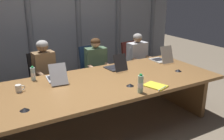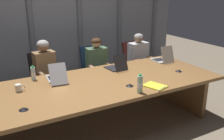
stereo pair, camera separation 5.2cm
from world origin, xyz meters
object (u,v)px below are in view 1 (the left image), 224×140
object	(u,v)px
laptop_center	(116,66)
coffee_mug_near	(19,88)
office_chair_right_mid	(135,69)
office_chair_center	(94,76)
person_right_mid	(140,57)
water_bottle_primary	(141,84)
laptop_left_mid	(56,77)
office_chair_left_mid	(46,85)
conference_mic_right_side	(178,70)
spiral_notepad	(156,86)
laptop_right_mid	(161,58)
person_left_mid	(46,71)
person_center	(98,64)
conference_mic_middle	(24,109)
conference_mic_left_side	(130,85)
water_bottle_secondary	(33,74)

from	to	relation	value
laptop_center	coffee_mug_near	bearing A→B (deg)	91.64
office_chair_right_mid	office_chair_center	bearing A→B (deg)	-99.63
coffee_mug_near	laptop_center	bearing A→B (deg)	6.21
person_right_mid	water_bottle_primary	bearing A→B (deg)	-39.77
laptop_left_mid	person_right_mid	size ratio (longest dim) A/B	0.45
office_chair_left_mid	conference_mic_right_side	distance (m)	2.34
spiral_notepad	coffee_mug_near	bearing A→B (deg)	136.93
laptop_right_mid	water_bottle_primary	bearing A→B (deg)	131.11
coffee_mug_near	conference_mic_right_side	size ratio (longest dim) A/B	1.16
person_left_mid	coffee_mug_near	xyz separation A→B (m)	(-0.59, -0.81, 0.09)
person_center	conference_mic_middle	distance (m)	2.14
laptop_left_mid	laptop_right_mid	size ratio (longest dim) A/B	1.15
office_chair_right_mid	water_bottle_primary	bearing A→B (deg)	-42.70
person_right_mid	spiral_notepad	bearing A→B (deg)	-32.84
person_right_mid	office_chair_right_mid	bearing A→B (deg)	177.78
conference_mic_left_side	spiral_notepad	xyz separation A→B (m)	(0.30, -0.19, -0.01)
water_bottle_secondary	coffee_mug_near	distance (m)	0.45
office_chair_left_mid	conference_mic_right_side	bearing A→B (deg)	45.69
water_bottle_primary	coffee_mug_near	distance (m)	1.61
laptop_right_mid	person_center	xyz separation A→B (m)	(-1.00, 0.65, -0.13)
person_right_mid	conference_mic_right_side	size ratio (longest dim) A/B	10.39
office_chair_right_mid	conference_mic_middle	xyz separation A→B (m)	(-2.60, -1.55, 0.38)
person_right_mid	conference_mic_right_side	distance (m)	1.23
person_center	conference_mic_right_side	xyz separation A→B (m)	(0.88, -1.22, 0.09)
laptop_left_mid	coffee_mug_near	world-z (taller)	laptop_left_mid
conference_mic_right_side	water_bottle_primary	bearing A→B (deg)	-159.40
coffee_mug_near	conference_mic_right_side	bearing A→B (deg)	-9.64
office_chair_left_mid	person_right_mid	distance (m)	1.99
person_right_mid	coffee_mug_near	bearing A→B (deg)	-76.48
conference_mic_right_side	person_right_mid	bearing A→B (deg)	85.08
person_left_mid	person_center	world-z (taller)	person_left_mid
office_chair_left_mid	person_right_mid	xyz separation A→B (m)	(1.96, -0.16, 0.30)
office_chair_left_mid	water_bottle_secondary	world-z (taller)	office_chair_left_mid
laptop_left_mid	conference_mic_left_side	world-z (taller)	laptop_left_mid
conference_mic_middle	laptop_center	bearing A→B (deg)	24.73
water_bottle_primary	conference_mic_right_side	xyz separation A→B (m)	(1.06, 0.40, -0.10)
laptop_left_mid	water_bottle_secondary	xyz separation A→B (m)	(-0.29, 0.20, 0.04)
laptop_left_mid	conference_mic_left_side	distance (m)	1.10
water_bottle_primary	laptop_left_mid	bearing A→B (deg)	130.28
person_center	person_left_mid	bearing A→B (deg)	-84.77
laptop_right_mid	person_left_mid	world-z (taller)	person_left_mid
laptop_center	person_left_mid	size ratio (longest dim) A/B	0.34
laptop_center	conference_mic_middle	distance (m)	1.82
laptop_left_mid	conference_mic_middle	bearing A→B (deg)	146.34
laptop_right_mid	water_bottle_secondary	bearing A→B (deg)	86.94
laptop_center	office_chair_right_mid	world-z (taller)	laptop_center
person_left_mid	conference_mic_right_side	world-z (taller)	person_left_mid
laptop_center	conference_mic_left_side	distance (m)	0.76
office_chair_right_mid	conference_mic_left_side	distance (m)	1.95
laptop_left_mid	office_chair_left_mid	size ratio (longest dim) A/B	0.55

